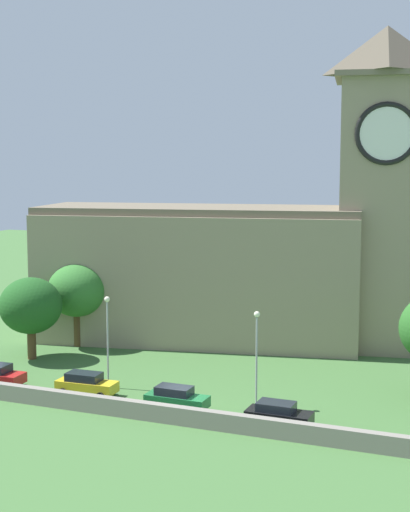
# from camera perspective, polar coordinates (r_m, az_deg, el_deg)

# --- Properties ---
(ground_plane) EXTENTS (200.00, 200.00, 0.00)m
(ground_plane) POSITION_cam_1_polar(r_m,az_deg,el_deg) (70.37, 3.31, -7.68)
(ground_plane) COLOR #3D6633
(church) EXTENTS (39.36, 17.44, 30.15)m
(church) POSITION_cam_1_polar(r_m,az_deg,el_deg) (76.11, 3.52, 0.57)
(church) COLOR gray
(church) RESTS_ON ground
(quay_barrier) EXTENTS (58.58, 0.70, 1.24)m
(quay_barrier) POSITION_cam_1_polar(r_m,az_deg,el_deg) (54.38, -2.94, -11.48)
(quay_barrier) COLOR gray
(quay_barrier) RESTS_ON ground
(car_yellow) EXTENTS (4.77, 2.23, 1.75)m
(car_yellow) POSITION_cam_1_polar(r_m,az_deg,el_deg) (60.83, -8.72, -9.26)
(car_yellow) COLOR gold
(car_yellow) RESTS_ON ground
(car_green) EXTENTS (4.58, 2.04, 1.72)m
(car_green) POSITION_cam_1_polar(r_m,az_deg,el_deg) (56.83, -2.12, -10.38)
(car_green) COLOR #1E6B38
(car_green) RESTS_ON ground
(car_black) EXTENTS (4.45, 2.18, 1.65)m
(car_black) POSITION_cam_1_polar(r_m,az_deg,el_deg) (53.74, 5.41, -11.49)
(car_black) COLOR black
(car_black) RESTS_ON ground
(streetlamp_west_mid) EXTENTS (0.44, 0.44, 7.33)m
(streetlamp_west_mid) POSITION_cam_1_polar(r_m,az_deg,el_deg) (61.52, -7.18, -5.23)
(streetlamp_west_mid) COLOR #9EA0A5
(streetlamp_west_mid) RESTS_ON ground
(streetlamp_central) EXTENTS (0.44, 0.44, 7.08)m
(streetlamp_central) POSITION_cam_1_polar(r_m,az_deg,el_deg) (56.63, 3.81, -6.41)
(streetlamp_central) COLOR #9EA0A5
(streetlamp_central) RESTS_ON ground
(tree_churchyard) EXTENTS (5.64, 5.64, 7.44)m
(tree_churchyard) POSITION_cam_1_polar(r_m,az_deg,el_deg) (71.55, -12.68, -3.60)
(tree_churchyard) COLOR brown
(tree_churchyard) RESTS_ON ground
(tree_by_tower) EXTENTS (5.65, 5.65, 8.02)m
(tree_by_tower) POSITION_cam_1_polar(r_m,az_deg,el_deg) (75.47, -9.38, -2.53)
(tree_by_tower) COLOR brown
(tree_by_tower) RESTS_ON ground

